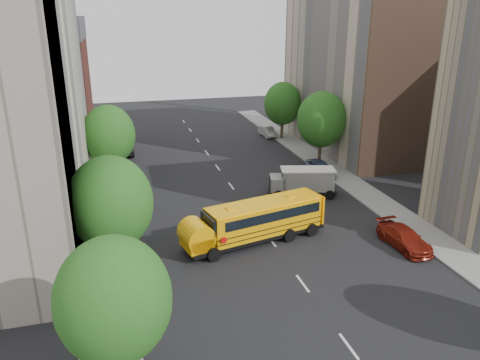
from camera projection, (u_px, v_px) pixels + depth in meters
name	position (u px, v px, depth m)	size (l,w,h in m)	color
ground	(263.00, 229.00, 36.11)	(120.00, 120.00, 0.00)	black
sidewalk_left	(109.00, 219.00, 37.79)	(3.00, 80.00, 0.12)	slate
sidewalk_right	(364.00, 192.00, 43.48)	(3.00, 80.00, 0.12)	slate
lane_markings	(231.00, 186.00, 45.20)	(0.15, 64.00, 0.01)	silver
building_left_cream	(3.00, 98.00, 33.77)	(10.00, 26.00, 20.00)	beige
building_left_redbrick	(45.00, 97.00, 54.94)	(10.00, 15.00, 13.00)	maroon
building_right_far	(356.00, 74.00, 55.74)	(10.00, 22.00, 18.00)	#BEAA94
building_right_sidewall	(411.00, 87.00, 45.73)	(10.10, 0.30, 18.00)	brown
street_tree_0	(114.00, 300.00, 19.10)	(4.80, 4.80, 7.41)	#38281C
street_tree_1	(111.00, 203.00, 28.09)	(5.12, 5.12, 7.90)	#38281C
street_tree_2	(109.00, 135.00, 44.50)	(4.99, 4.99, 7.71)	#38281C
street_tree_4	(322.00, 120.00, 49.86)	(5.25, 5.25, 8.10)	#38281C
street_tree_5	(283.00, 104.00, 60.90)	(4.86, 4.86, 7.51)	#38281C
school_bus	(254.00, 220.00, 33.63)	(10.97, 4.82, 3.02)	black
safari_truck	(303.00, 181.00, 42.42)	(6.33, 3.55, 2.57)	black
parked_car_0	(146.00, 297.00, 26.30)	(1.62, 4.03, 1.37)	silver
parked_car_1	(129.00, 186.00, 43.40)	(1.40, 4.02, 1.33)	white
parked_car_2	(124.00, 149.00, 55.32)	(2.23, 4.84, 1.34)	black
parked_car_3	(404.00, 238.00, 33.16)	(1.96, 4.81, 1.40)	maroon
parked_car_4	(320.00, 168.00, 47.96)	(1.84, 4.58, 1.56)	#374461
parked_car_5	(267.00, 131.00, 63.42)	(1.43, 4.11, 1.35)	#999A95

